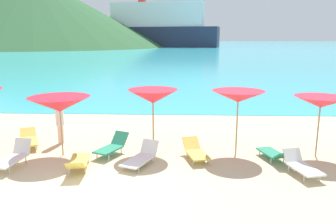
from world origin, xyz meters
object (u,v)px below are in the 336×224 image
umbrella_4 (238,97)px  lounge_chair_0 (195,151)px  lounge_chair_8 (112,146)px  cruise_ship (157,28)px  lounge_chair_3 (301,165)px  lounge_chair_4 (274,153)px  lounge_chair_2 (141,157)px  lounge_chair_7 (28,139)px  lounge_chair_5 (78,162)px  umbrella_5 (321,102)px  beachgoer_3 (60,118)px  lounge_chair_6 (13,157)px  umbrella_3 (153,96)px  umbrella_2 (60,104)px

umbrella_4 → lounge_chair_0: bearing=-156.7°
lounge_chair_8 → cruise_ship: 147.80m
lounge_chair_0 → lounge_chair_8: (-2.87, 0.30, 0.05)m
umbrella_4 → lounge_chair_3: umbrella_4 is taller
lounge_chair_4 → umbrella_4: bearing=-46.3°
lounge_chair_2 → cruise_ship: cruise_ship is taller
lounge_chair_4 → lounge_chair_7: 8.90m
lounge_chair_5 → umbrella_4: bearing=-170.3°
umbrella_5 → lounge_chair_8: size_ratio=1.38×
lounge_chair_2 → beachgoer_3: 4.02m
lounge_chair_5 → lounge_chair_8: size_ratio=1.13×
lounge_chair_6 → umbrella_5: bearing=12.9°
lounge_chair_2 → lounge_chair_3: bearing=15.5°
umbrella_3 → lounge_chair_3: (4.57, -1.91, -1.71)m
umbrella_5 → lounge_chair_2: (-5.91, -1.00, -1.64)m
cruise_ship → lounge_chair_5: bearing=-74.7°
umbrella_2 → umbrella_5: (8.73, 0.26, 0.09)m
lounge_chair_0 → cruise_ship: size_ratio=0.03×
lounge_chair_2 → lounge_chair_8: (-1.12, 0.87, 0.07)m
lounge_chair_3 → lounge_chair_6: (-8.88, 0.29, 0.03)m
lounge_chair_8 → beachgoer_3: (-2.24, 1.21, 0.69)m
umbrella_4 → lounge_chair_8: 4.66m
cruise_ship → umbrella_2: bearing=-75.0°
umbrella_5 → lounge_chair_0: umbrella_5 is taller
umbrella_4 → lounge_chair_8: bearing=-175.7°
lounge_chair_2 → lounge_chair_6: size_ratio=1.05×
lounge_chair_6 → beachgoer_3: 2.60m
lounge_chair_7 → lounge_chair_5: bearing=-67.0°
lounge_chair_5 → lounge_chair_7: size_ratio=0.99×
lounge_chair_7 → beachgoer_3: (1.09, 0.40, 0.74)m
umbrella_3 → lounge_chair_3: umbrella_3 is taller
umbrella_3 → umbrella_4: bearing=-1.9°
lounge_chair_0 → umbrella_2: bearing=162.4°
lounge_chair_7 → cruise_ship: (-5.94, 146.46, 8.49)m
lounge_chair_4 → beachgoer_3: bearing=-27.8°
lounge_chair_0 → lounge_chair_5: size_ratio=0.93×
lounge_chair_0 → cruise_ship: 148.30m
umbrella_5 → lounge_chair_2: bearing=-170.3°
lounge_chair_2 → lounge_chair_6: (-4.02, -0.33, 0.07)m
lounge_chair_5 → lounge_chair_8: bearing=-126.7°
lounge_chair_4 → beachgoer_3: (-7.73, 1.55, 0.77)m
lounge_chair_5 → cruise_ship: bearing=-96.6°
umbrella_3 → lounge_chair_4: (4.09, -0.76, -1.75)m
lounge_chair_3 → umbrella_3: bearing=142.0°
lounge_chair_4 → cruise_ship: cruise_ship is taller
lounge_chair_4 → lounge_chair_8: size_ratio=1.04×
umbrella_5 → lounge_chair_3: bearing=-122.8°
umbrella_2 → umbrella_4: size_ratio=0.98×
umbrella_5 → lounge_chair_4: size_ratio=1.32×
umbrella_4 → umbrella_5: bearing=-4.0°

